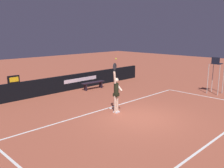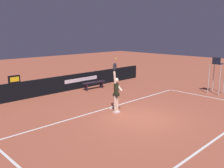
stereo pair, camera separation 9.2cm
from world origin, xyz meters
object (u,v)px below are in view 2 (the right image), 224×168
Objects in this scene: tennis_player at (116,92)px; umpire_chair at (217,71)px; tennis_ball at (116,59)px; courtside_bench_near at (94,84)px; speed_display at (14,79)px.

tennis_player reaches higher than umpire_chair.
tennis_ball is 7.78m from umpire_chair.
courtside_bench_near is at bearing 60.51° from tennis_ball.
tennis_ball reaches higher than speed_display.
tennis_ball is at bearing 167.72° from umpire_chair.
tennis_player reaches higher than speed_display.
courtside_bench_near is (2.77, 4.90, -2.31)m from tennis_ball.
tennis_player reaches higher than courtside_bench_near.
umpire_chair reaches higher than courtside_bench_near.
speed_display is at bearing 143.13° from umpire_chair.
tennis_ball is at bearing -119.49° from courtside_bench_near.
courtside_bench_near is (5.20, -0.92, -0.88)m from speed_display.
courtside_bench_near is at bearing 61.54° from tennis_player.
tennis_ball is (-0.22, -0.19, 1.67)m from tennis_player.
tennis_player is 35.04× the size of tennis_ball.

